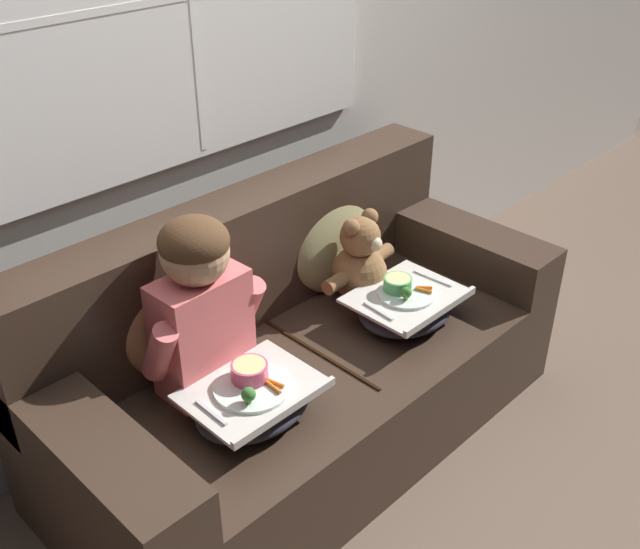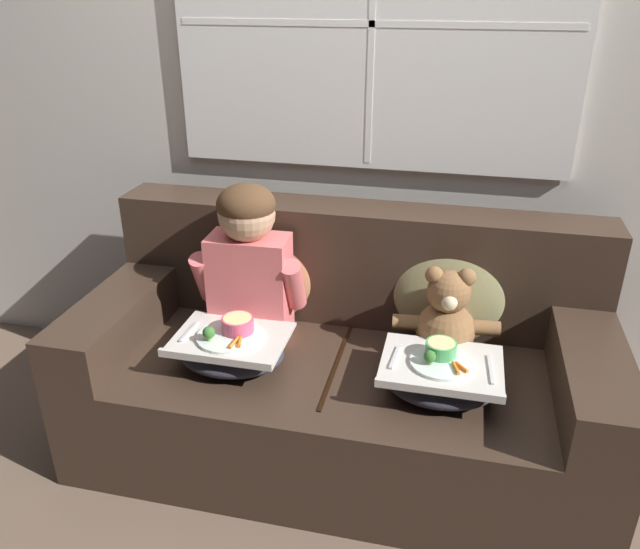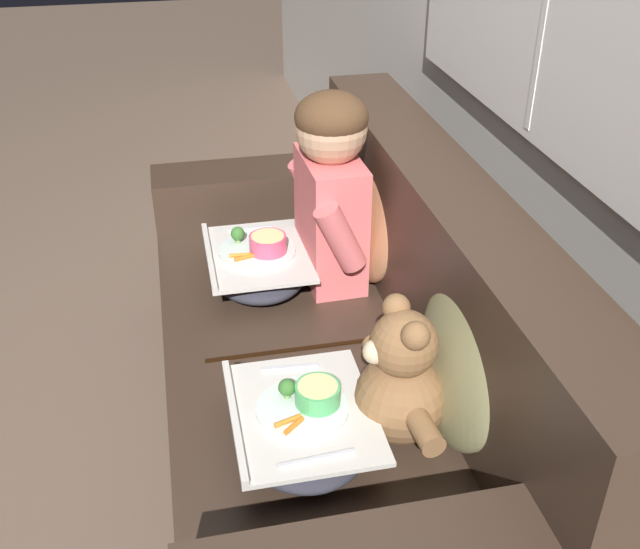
% 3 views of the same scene
% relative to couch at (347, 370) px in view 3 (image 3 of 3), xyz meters
% --- Properties ---
extents(ground_plane, '(14.00, 14.00, 0.00)m').
position_rel_couch_xyz_m(ground_plane, '(0.00, -0.07, -0.32)').
color(ground_plane, brown).
extents(wall_back_with_window, '(8.00, 0.08, 2.60)m').
position_rel_couch_xyz_m(wall_back_with_window, '(0.00, 0.50, 0.99)').
color(wall_back_with_window, beige).
rests_on(wall_back_with_window, ground_plane).
extents(couch, '(1.94, 0.89, 0.90)m').
position_rel_couch_xyz_m(couch, '(0.00, 0.00, 0.00)').
color(couch, '#38281E').
rests_on(couch, ground_plane).
extents(throw_pillow_behind_child, '(0.44, 0.21, 0.46)m').
position_rel_couch_xyz_m(throw_pillow_behind_child, '(-0.37, 0.18, 0.31)').
color(throw_pillow_behind_child, '#B2754C').
rests_on(throw_pillow_behind_child, couch).
extents(throw_pillow_behind_teddy, '(0.44, 0.21, 0.46)m').
position_rel_couch_xyz_m(throw_pillow_behind_teddy, '(0.37, 0.18, 0.31)').
color(throw_pillow_behind_teddy, '#898456').
rests_on(throw_pillow_behind_teddy, couch).
extents(child_figure, '(0.44, 0.22, 0.61)m').
position_rel_couch_xyz_m(child_figure, '(-0.37, 0.03, 0.43)').
color(child_figure, '#DB6666').
rests_on(child_figure, couch).
extents(teddy_bear, '(0.39, 0.27, 0.36)m').
position_rel_couch_xyz_m(teddy_bear, '(0.37, 0.03, 0.25)').
color(teddy_bear, brown).
rests_on(teddy_bear, couch).
extents(lap_tray_child, '(0.41, 0.32, 0.18)m').
position_rel_couch_xyz_m(lap_tray_child, '(-0.37, -0.20, 0.16)').
color(lap_tray_child, '#2D2D38').
rests_on(lap_tray_child, child_figure).
extents(lap_tray_teddy, '(0.40, 0.33, 0.17)m').
position_rel_couch_xyz_m(lap_tray_teddy, '(0.37, -0.20, 0.16)').
color(lap_tray_teddy, '#2D2D38').
rests_on(lap_tray_teddy, teddy_bear).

